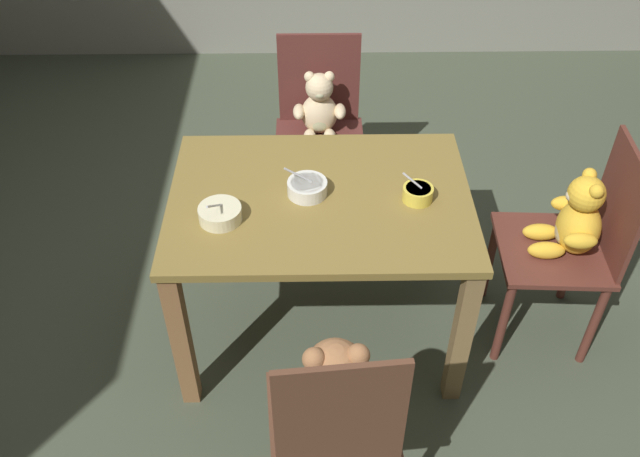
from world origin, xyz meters
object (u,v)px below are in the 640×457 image
Objects in this scene: dining_table at (320,221)px; porridge_bowl_cream_near_left at (220,213)px; porridge_bowl_yellow_near_right at (418,193)px; teddy_chair_near_front at (334,406)px; porridge_bowl_white_center at (307,188)px; teddy_chair_near_right at (573,231)px; teddy_chair_far_center at (319,119)px.

porridge_bowl_cream_near_left is at bearing -160.69° from dining_table.
teddy_chair_near_front is at bearing -112.52° from porridge_bowl_yellow_near_right.
dining_table is 7.08× the size of porridge_bowl_white_center.
teddy_chair_near_right reaches higher than porridge_bowl_cream_near_left.
porridge_bowl_yellow_near_right is (0.71, 0.10, 0.00)m from porridge_bowl_cream_near_left.
teddy_chair_far_center is 0.82m from porridge_bowl_white_center.
porridge_bowl_yellow_near_right is at bearing -3.63° from dining_table.
dining_table is at bearing 176.37° from porridge_bowl_yellow_near_right.
porridge_bowl_white_center reaches higher than porridge_bowl_yellow_near_right.
teddy_chair_near_right is 5.81× the size of porridge_bowl_white_center.
teddy_chair_near_front reaches higher than porridge_bowl_white_center.
teddy_chair_near_front is at bearing 0.67° from teddy_chair_far_center.
teddy_chair_near_front reaches higher than teddy_chair_near_right.
teddy_chair_near_front is 5.98× the size of porridge_bowl_white_center.
teddy_chair_near_front is at bearing -84.73° from porridge_bowl_white_center.
porridge_bowl_white_center is (0.31, 0.14, -0.00)m from porridge_bowl_cream_near_left.
porridge_bowl_yellow_near_right is (-0.62, -0.01, 0.20)m from teddy_chair_near_right.
porridge_bowl_yellow_near_right is at bearing 3.55° from teddy_chair_near_right.
teddy_chair_far_center is 0.93m from porridge_bowl_yellow_near_right.
teddy_chair_near_front reaches higher than porridge_bowl_cream_near_left.
porridge_bowl_yellow_near_right is (0.34, -0.83, 0.21)m from teddy_chair_far_center.
porridge_bowl_yellow_near_right is (0.32, 0.78, 0.16)m from teddy_chair_near_front.
teddy_chair_near_right is 1.04m from porridge_bowl_white_center.
teddy_chair_far_center is at bearing -37.65° from teddy_chair_near_right.
teddy_chair_near_right is at bearing 4.63° from porridge_bowl_cream_near_left.
porridge_bowl_cream_near_left is 1.02× the size of porridge_bowl_white_center.
teddy_chair_near_right is 5.71× the size of porridge_bowl_cream_near_left.
dining_table is 0.97m from teddy_chair_near_right.
porridge_bowl_cream_near_left is at bearing -171.85° from porridge_bowl_yellow_near_right.
teddy_chair_near_right is 0.65m from porridge_bowl_yellow_near_right.
teddy_chair_near_right is at bearing -0.98° from dining_table.
teddy_chair_far_center is (0.01, 0.81, -0.06)m from dining_table.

